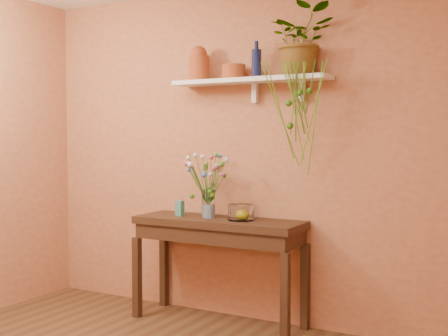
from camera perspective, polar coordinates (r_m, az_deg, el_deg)
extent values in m
cube|color=#BB7C52|center=(4.76, 2.64, 1.45)|extent=(4.00, 0.04, 2.70)
cube|color=#3D2816|center=(4.68, -0.56, -5.27)|extent=(1.38, 0.44, 0.06)
cube|color=#3D2816|center=(4.69, -0.56, -6.34)|extent=(1.32, 0.41, 0.12)
cube|color=#3D2816|center=(4.97, -8.40, -10.40)|extent=(0.06, 0.06, 0.66)
cube|color=#3D2816|center=(4.32, 5.94, -12.45)|extent=(0.06, 0.06, 0.66)
cube|color=#3D2816|center=(5.27, -5.82, -9.61)|extent=(0.06, 0.06, 0.66)
cube|color=#3D2816|center=(4.66, 7.83, -11.30)|extent=(0.06, 0.06, 0.66)
cube|color=white|center=(4.65, 2.49, 8.45)|extent=(1.30, 0.24, 0.04)
cube|color=white|center=(4.72, 3.01, 7.23)|extent=(0.04, 0.05, 0.15)
cube|color=white|center=(4.56, 7.56, 7.36)|extent=(0.04, 0.05, 0.15)
cylinder|color=#A44129|center=(4.85, -2.44, 9.60)|extent=(0.22, 0.22, 0.20)
sphere|color=#A44129|center=(4.87, -2.44, 10.93)|extent=(0.13, 0.13, 0.13)
cylinder|color=#A44129|center=(4.71, 0.94, 9.28)|extent=(0.21, 0.21, 0.11)
cylinder|color=#111940|center=(4.64, 3.16, 10.02)|extent=(0.09, 0.09, 0.22)
cylinder|color=#111940|center=(4.66, 3.16, 11.75)|extent=(0.03, 0.03, 0.07)
imported|color=#2F6512|center=(4.53, 7.53, 12.08)|extent=(0.59, 0.55, 0.52)
cylinder|color=#2F6512|center=(4.29, 7.11, 6.74)|extent=(0.03, 0.25, 0.52)
cylinder|color=#4E9118|center=(4.33, 7.80, 7.70)|extent=(0.05, 0.14, 0.37)
cylinder|color=#4E9118|center=(4.36, 7.62, 7.30)|extent=(0.07, 0.13, 0.42)
cylinder|color=#2F6512|center=(4.27, 8.37, 7.75)|extent=(0.14, 0.17, 0.37)
cylinder|color=#4E9118|center=(4.31, 8.81, 4.71)|extent=(0.14, 0.07, 0.82)
cylinder|color=#4E9118|center=(4.36, 6.93, 6.28)|extent=(0.19, 0.13, 0.58)
cylinder|color=#2F6512|center=(4.36, 6.95, 6.31)|extent=(0.05, 0.11, 0.57)
cylinder|color=#4E9118|center=(4.27, 8.63, 5.27)|extent=(0.23, 0.10, 0.74)
cylinder|color=#4E9118|center=(4.36, 6.79, 6.62)|extent=(0.08, 0.06, 0.53)
cylinder|color=#2F6512|center=(4.33, 6.74, 7.83)|extent=(0.12, 0.08, 0.35)
cylinder|color=#4E9118|center=(4.28, 5.46, 5.52)|extent=(0.06, 0.39, 0.70)
cylinder|color=#4E9118|center=(4.35, 6.87, 5.39)|extent=(0.09, 0.17, 0.71)
cylinder|color=#2F6512|center=(4.32, 7.44, 6.98)|extent=(0.08, 0.11, 0.48)
cylinder|color=#4E9118|center=(4.36, 5.47, 5.10)|extent=(0.20, 0.28, 0.76)
cylinder|color=#4E9118|center=(4.34, 7.48, 7.39)|extent=(0.10, 0.05, 0.41)
sphere|color=#2F6512|center=(4.32, 8.26, 7.35)|extent=(0.05, 0.05, 0.05)
sphere|color=#2F6512|center=(4.33, 6.38, 4.07)|extent=(0.05, 0.05, 0.05)
sphere|color=#2F6512|center=(4.34, 6.26, 6.24)|extent=(0.05, 0.05, 0.05)
sphere|color=#2F6512|center=(4.29, 7.30, 7.25)|extent=(0.05, 0.05, 0.05)
cylinder|color=white|center=(4.72, -1.53, -3.47)|extent=(0.11, 0.11, 0.22)
cylinder|color=silver|center=(4.72, -1.52, -4.17)|extent=(0.10, 0.10, 0.11)
cylinder|color=#386B28|center=(4.62, -2.47, -1.30)|extent=(0.05, 0.22, 0.38)
sphere|color=silver|center=(4.53, -3.45, 0.99)|extent=(0.04, 0.04, 0.04)
cylinder|color=#386B28|center=(4.67, -1.74, -2.08)|extent=(0.01, 0.08, 0.24)
sphere|color=#3F72BD|center=(4.63, -1.95, -0.64)|extent=(0.05, 0.05, 0.05)
cylinder|color=#386B28|center=(4.67, -1.42, -2.07)|extent=(0.06, 0.06, 0.25)
sphere|color=silver|center=(4.62, -1.32, -0.61)|extent=(0.03, 0.03, 0.03)
cylinder|color=#386B28|center=(4.67, -1.39, -1.25)|extent=(0.06, 0.05, 0.38)
sphere|color=#BB4471|center=(4.62, -1.24, 1.05)|extent=(0.04, 0.04, 0.04)
cylinder|color=#386B28|center=(4.63, -1.15, -1.16)|extent=(0.12, 0.09, 0.40)
sphere|color=#558A2C|center=(4.56, -0.77, 1.27)|extent=(0.04, 0.04, 0.04)
cylinder|color=#386B28|center=(4.63, -0.93, -1.61)|extent=(0.16, 0.09, 0.33)
sphere|color=#558A2C|center=(4.54, -0.30, 0.36)|extent=(0.05, 0.05, 0.05)
cylinder|color=#386B28|center=(4.65, -0.68, -1.39)|extent=(0.18, 0.02, 0.36)
sphere|color=silver|center=(4.59, 0.18, 0.78)|extent=(0.05, 0.05, 0.05)
cylinder|color=#386B28|center=(4.70, -0.80, -2.07)|extent=(0.11, 0.07, 0.24)
sphere|color=#BB4471|center=(4.70, -0.08, -0.63)|extent=(0.03, 0.03, 0.03)
cylinder|color=#386B28|center=(4.70, -1.11, -1.70)|extent=(0.07, 0.04, 0.30)
sphere|color=#BB4471|center=(4.69, -0.70, 0.12)|extent=(0.04, 0.04, 0.04)
cylinder|color=#386B28|center=(4.73, -0.73, -2.12)|extent=(0.09, 0.11, 0.23)
sphere|color=#2F6512|center=(4.74, 0.06, -0.76)|extent=(0.03, 0.03, 0.03)
cylinder|color=#386B28|center=(4.75, -0.92, -2.03)|extent=(0.04, 0.14, 0.24)
sphere|color=silver|center=(4.79, -0.33, -0.59)|extent=(0.03, 0.03, 0.03)
cylinder|color=#386B28|center=(4.74, -0.96, -1.14)|extent=(0.04, 0.12, 0.39)
sphere|color=#3F72BD|center=(4.77, -0.41, 1.19)|extent=(0.04, 0.04, 0.04)
cylinder|color=#386B28|center=(4.80, -1.14, -1.63)|extent=(0.05, 0.22, 0.30)
sphere|color=silver|center=(4.90, -0.78, 0.18)|extent=(0.05, 0.05, 0.05)
cylinder|color=#386B28|center=(4.78, -1.28, -1.79)|extent=(0.05, 0.17, 0.27)
sphere|color=#BB4471|center=(4.86, -1.03, -0.12)|extent=(0.04, 0.04, 0.04)
cylinder|color=#386B28|center=(4.73, -1.64, -1.55)|extent=(0.05, 0.05, 0.32)
sphere|color=#558A2C|center=(4.75, -1.75, 0.38)|extent=(0.03, 0.03, 0.03)
cylinder|color=#386B28|center=(4.76, -1.66, -1.72)|extent=(0.08, 0.09, 0.29)
sphere|color=#558A2C|center=(4.80, -1.79, 0.02)|extent=(0.04, 0.04, 0.04)
cylinder|color=#386B28|center=(4.73, -1.80, -1.19)|extent=(0.08, 0.04, 0.38)
sphere|color=silver|center=(4.76, -2.08, 1.09)|extent=(0.04, 0.04, 0.04)
cylinder|color=#386B28|center=(4.75, -2.59, -1.52)|extent=(0.20, 0.02, 0.32)
sphere|color=#BB4471|center=(4.78, -3.63, 0.43)|extent=(0.05, 0.05, 0.05)
cylinder|color=#386B28|center=(4.73, -2.49, -1.51)|extent=(0.17, 0.04, 0.33)
sphere|color=#BB4471|center=(4.75, -3.45, 0.46)|extent=(0.03, 0.03, 0.03)
cylinder|color=#386B28|center=(4.72, -2.47, -1.18)|extent=(0.16, 0.05, 0.38)
sphere|color=#2F6512|center=(4.73, -3.41, 1.14)|extent=(0.03, 0.03, 0.03)
cylinder|color=#386B28|center=(4.69, -2.15, -1.14)|extent=(0.08, 0.08, 0.39)
sphere|color=silver|center=(4.67, -2.77, 1.24)|extent=(0.04, 0.04, 0.04)
cylinder|color=#386B28|center=(4.64, -2.47, -1.85)|extent=(0.06, 0.20, 0.29)
sphere|color=#3F72BD|center=(4.56, -3.44, -0.15)|extent=(0.03, 0.03, 0.03)
cylinder|color=#386B28|center=(4.62, -2.39, -1.62)|extent=(0.04, 0.21, 0.33)
sphere|color=silver|center=(4.53, -3.28, 0.34)|extent=(0.05, 0.05, 0.05)
sphere|color=#2F6512|center=(4.76, -1.51, -2.06)|extent=(0.04, 0.04, 0.04)
sphere|color=#2F6512|center=(4.67, -3.11, -2.74)|extent=(0.04, 0.04, 0.04)
sphere|color=#2F6512|center=(4.82, -1.10, -1.62)|extent=(0.04, 0.04, 0.04)
sphere|color=#2F6512|center=(4.61, -1.14, -2.68)|extent=(0.04, 0.04, 0.04)
sphere|color=#2F6512|center=(4.66, -1.15, -2.58)|extent=(0.04, 0.04, 0.04)
sphere|color=#2F6512|center=(4.63, -1.36, -2.31)|extent=(0.04, 0.04, 0.04)
cylinder|color=white|center=(4.57, 1.67, -4.31)|extent=(0.21, 0.21, 0.12)
cylinder|color=white|center=(4.58, 1.67, -4.99)|extent=(0.20, 0.20, 0.01)
sphere|color=yellow|center=(4.55, 1.75, -4.52)|extent=(0.08, 0.08, 0.08)
cube|color=#2B6484|center=(4.84, -4.30, -3.90)|extent=(0.07, 0.05, 0.12)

